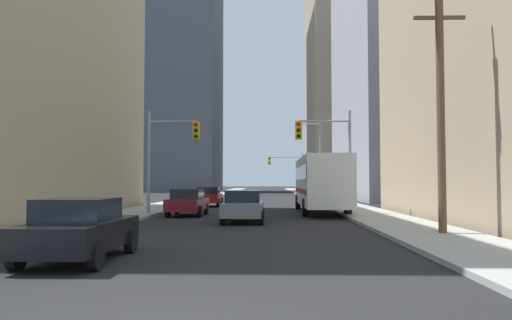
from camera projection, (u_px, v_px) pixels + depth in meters
sidewalk_left at (199, 198)px, 55.62m from camera, size 3.38×160.00×0.15m
sidewalk_right at (320, 198)px, 55.23m from camera, size 3.38×160.00×0.15m
city_bus at (320, 182)px, 30.47m from camera, size 2.67×11.51×3.40m
sedan_black at (80, 229)px, 11.87m from camera, size 1.95×4.22×1.52m
sedan_grey at (243, 206)px, 23.18m from camera, size 1.95×4.22×1.52m
sedan_maroon at (188, 202)px, 27.72m from camera, size 1.95×4.25×1.52m
sedan_red at (209, 197)px, 38.27m from camera, size 1.95×4.23×1.52m
traffic_signal_near_left at (170, 146)px, 28.23m from camera, size 3.03×0.44×6.00m
traffic_signal_near_right at (326, 145)px, 27.97m from camera, size 3.20×0.44×6.00m
traffic_signal_far_right at (287, 166)px, 68.71m from camera, size 4.94×0.44×6.00m
utility_pole_right at (441, 99)px, 17.17m from camera, size 2.20×0.28×9.12m
street_lamp_right at (316, 154)px, 45.37m from camera, size 2.35×0.32×7.50m
building_left_far_tower at (180, 30)px, 98.69m from camera, size 15.45×19.99×65.15m
building_right_mid_block at (448, 49)px, 56.02m from camera, size 23.34×25.59×34.32m
building_right_far_highrise at (356, 30)px, 94.96m from camera, size 18.07×23.91×62.80m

